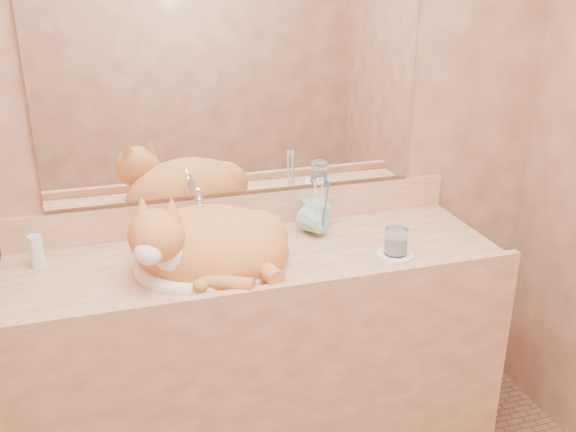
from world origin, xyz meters
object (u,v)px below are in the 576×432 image
object	(u,v)px
vanity_counter	(260,366)
toothbrush_cup	(321,227)
cat	(205,242)
water_glass	(396,241)
sink_basin	(210,245)
soap_dispenser	(319,205)

from	to	relation	value
vanity_counter	toothbrush_cup	world-z (taller)	toothbrush_cup
cat	water_glass	world-z (taller)	cat
vanity_counter	toothbrush_cup	size ratio (longest dim) A/B	16.07
vanity_counter	toothbrush_cup	bearing A→B (deg)	16.59
sink_basin	soap_dispenser	bearing A→B (deg)	8.35
sink_basin	soap_dispenser	world-z (taller)	soap_dispenser
cat	vanity_counter	bearing A→B (deg)	28.81
cat	soap_dispenser	size ratio (longest dim) A/B	2.56
soap_dispenser	water_glass	size ratio (longest dim) A/B	2.18
vanity_counter	cat	xyz separation A→B (m)	(-0.17, -0.03, 0.51)
toothbrush_cup	sink_basin	bearing A→B (deg)	-166.94
sink_basin	toothbrush_cup	world-z (taller)	sink_basin
water_glass	soap_dispenser	bearing A→B (deg)	120.55
cat	soap_dispenser	xyz separation A→B (m)	(0.44, 0.19, 0.01)
vanity_counter	sink_basin	size ratio (longest dim) A/B	3.40
cat	toothbrush_cup	bearing A→B (deg)	32.73
toothbrush_cup	cat	bearing A→B (deg)	-166.09
sink_basin	cat	distance (m)	0.02
water_glass	toothbrush_cup	bearing A→B (deg)	133.14
cat	water_glass	xyz separation A→B (m)	(0.60, -0.09, -0.03)
toothbrush_cup	water_glass	world-z (taller)	water_glass
vanity_counter	sink_basin	world-z (taller)	sink_basin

